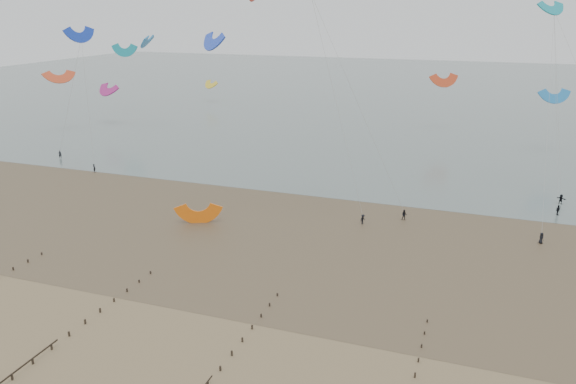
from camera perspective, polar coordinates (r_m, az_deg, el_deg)
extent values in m
plane|color=brown|center=(62.02, -8.72, -14.84)|extent=(500.00, 500.00, 0.00)
plane|color=#475654|center=(248.94, 13.64, 9.98)|extent=(500.00, 500.00, 0.00)
plane|color=#473A28|center=(90.79, 1.65, -3.50)|extent=(500.00, 500.00, 0.00)
ellipsoid|color=slate|center=(87.03, -12.45, -4.95)|extent=(23.60, 14.36, 0.01)
ellipsoid|color=slate|center=(90.89, 9.47, -3.74)|extent=(33.64, 18.32, 0.01)
ellipsoid|color=slate|center=(112.83, -17.22, 0.05)|extent=(26.95, 14.22, 0.01)
cube|color=black|center=(84.62, -26.14, -7.03)|extent=(0.16, 0.16, 0.51)
cube|color=black|center=(86.27, -24.91, -6.39)|extent=(0.16, 0.16, 0.48)
cube|color=black|center=(87.96, -23.74, -5.76)|extent=(0.16, 0.16, 0.45)
cube|color=black|center=(61.81, -26.23, -16.52)|extent=(0.16, 0.16, 0.71)
cube|color=black|center=(63.29, -24.51, -15.41)|extent=(0.16, 0.16, 0.68)
cube|color=black|center=(64.84, -22.89, -14.33)|extent=(0.16, 0.16, 0.65)
cube|color=black|center=(66.46, -21.35, -13.30)|extent=(0.16, 0.16, 0.62)
cube|color=black|center=(68.14, -19.91, -12.31)|extent=(0.16, 0.16, 0.59)
cube|color=black|center=(69.88, -18.55, -11.36)|extent=(0.16, 0.16, 0.57)
cube|color=black|center=(71.68, -17.26, -10.45)|extent=(0.16, 0.16, 0.54)
cube|color=black|center=(73.52, -16.04, -9.58)|extent=(0.16, 0.16, 0.51)
cube|color=black|center=(75.42, -14.89, -8.75)|extent=(0.16, 0.16, 0.48)
cube|color=black|center=(77.35, -13.80, -7.96)|extent=(0.16, 0.16, 0.45)
cube|color=black|center=(57.54, -6.89, -17.37)|extent=(0.16, 0.16, 0.62)
cube|color=black|center=(59.47, -5.73, -16.02)|extent=(0.16, 0.16, 0.59)
cube|color=black|center=(61.46, -4.66, -14.75)|extent=(0.16, 0.16, 0.57)
cube|color=black|center=(63.49, -3.67, -13.56)|extent=(0.16, 0.16, 0.54)
cube|color=black|center=(65.57, -2.75, -12.44)|extent=(0.16, 0.16, 0.51)
cube|color=black|center=(67.69, -1.89, -11.39)|extent=(0.16, 0.16, 0.48)
cube|color=black|center=(69.84, -1.09, -10.40)|extent=(0.16, 0.16, 0.45)
cube|color=black|center=(57.61, 12.78, -17.72)|extent=(0.16, 0.16, 0.57)
cube|color=black|center=(59.78, 13.11, -16.30)|extent=(0.16, 0.16, 0.54)
cube|color=black|center=(61.98, 13.42, -14.97)|extent=(0.16, 0.16, 0.51)
cube|color=black|center=(64.21, 13.70, -13.74)|extent=(0.16, 0.16, 0.48)
cube|color=black|center=(66.47, 13.96, -12.59)|extent=(0.16, 0.16, 0.45)
imported|color=black|center=(127.08, -19.08, 2.30)|extent=(0.78, 0.64, 1.85)
imported|color=black|center=(111.99, 25.98, -0.66)|extent=(1.73, 1.31, 1.82)
imported|color=black|center=(95.08, 11.73, -2.30)|extent=(0.90, 0.72, 1.80)
imported|color=black|center=(92.22, 7.61, -2.77)|extent=(1.07, 1.24, 1.67)
imported|color=black|center=(92.27, 24.34, -4.28)|extent=(0.91, 1.00, 1.72)
imported|color=black|center=(105.77, 25.74, -1.67)|extent=(0.96, 1.12, 1.80)
imported|color=black|center=(142.24, -22.15, 3.57)|extent=(0.77, 0.77, 1.80)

